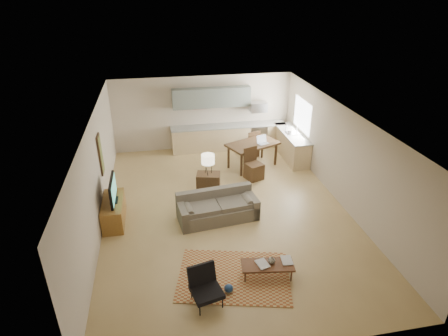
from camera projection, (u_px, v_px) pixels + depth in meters
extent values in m
plane|color=tan|center=(226.00, 210.00, 10.33)|extent=(9.00, 9.00, 0.00)
plane|color=white|center=(226.00, 117.00, 9.12)|extent=(9.00, 9.00, 0.00)
plane|color=#BEB19C|center=(203.00, 113.00, 13.68)|extent=(6.50, 0.00, 6.50)
plane|color=#BEB19C|center=(281.00, 293.00, 5.77)|extent=(6.50, 0.00, 6.50)
plane|color=#BEB19C|center=(96.00, 177.00, 9.19)|extent=(0.00, 9.00, 9.00)
plane|color=#BEB19C|center=(342.00, 157.00, 10.25)|extent=(0.00, 9.00, 9.00)
cube|color=#A5A8AD|center=(257.00, 135.00, 14.13)|extent=(0.62, 0.62, 0.90)
cube|color=#A5A8AD|center=(258.00, 107.00, 13.65)|extent=(0.62, 0.40, 0.35)
cube|color=slate|center=(212.00, 98.00, 13.31)|extent=(2.80, 0.34, 0.70)
cube|color=white|center=(302.00, 115.00, 12.80)|extent=(0.02, 1.40, 1.05)
cube|color=#984824|center=(234.00, 276.00, 8.00)|extent=(2.67, 2.14, 0.02)
imported|color=maroon|center=(258.00, 265.00, 7.80)|extent=(0.37, 0.41, 0.03)
imported|color=navy|center=(281.00, 261.00, 7.94)|extent=(0.30, 0.36, 0.02)
imported|color=black|center=(272.00, 260.00, 7.86)|extent=(0.19, 0.19, 0.16)
imported|color=beige|center=(287.00, 127.00, 13.27)|extent=(0.12, 0.12, 0.19)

